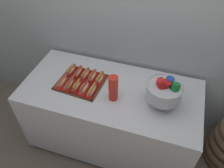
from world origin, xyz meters
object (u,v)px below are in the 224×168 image
(buffet_table, at_px, (111,115))
(hot_dog_4, at_px, (92,90))
(serving_tray, at_px, (81,82))
(hot_dog_8, at_px, (92,76))
(hot_dog_5, at_px, (71,70))
(hot_dog_7, at_px, (85,74))
(hot_dog_6, at_px, (78,72))
(hot_dog_1, at_px, (69,84))
(hot_dog_3, at_px, (84,88))
(hot_dog_9, at_px, (100,78))
(hot_dog_0, at_px, (62,81))
(punch_bowl, at_px, (164,91))
(hot_dog_2, at_px, (76,86))
(cup_stack, at_px, (113,88))

(buffet_table, distance_m, hot_dog_4, 0.43)
(serving_tray, relative_size, hot_dog_8, 2.53)
(hot_dog_5, xyz_separation_m, hot_dog_7, (0.15, -0.01, 0.00))
(hot_dog_4, distance_m, hot_dog_6, 0.28)
(hot_dog_1, xyz_separation_m, hot_dog_3, (0.15, -0.01, 0.00))
(hot_dog_1, distance_m, hot_dog_9, 0.28)
(hot_dog_0, height_order, hot_dog_5, same)
(hot_dog_3, xyz_separation_m, hot_dog_9, (0.09, 0.16, -0.00))
(buffet_table, bearing_deg, hot_dog_6, 166.14)
(hot_dog_1, relative_size, hot_dog_5, 1.10)
(hot_dog_7, distance_m, hot_dog_9, 0.15)
(hot_dog_0, bearing_deg, hot_dog_6, 61.68)
(serving_tray, xyz_separation_m, punch_bowl, (0.74, -0.03, 0.15))
(hot_dog_2, relative_size, cup_stack, 0.66)
(hot_dog_4, height_order, hot_dog_8, hot_dog_8)
(punch_bowl, distance_m, cup_stack, 0.41)
(hot_dog_1, xyz_separation_m, hot_dog_4, (0.22, -0.02, -0.00))
(hot_dog_2, height_order, hot_dog_4, hot_dog_2)
(serving_tray, distance_m, hot_dog_7, 0.09)
(hot_dog_4, relative_size, cup_stack, 0.77)
(hot_dog_4, xyz_separation_m, hot_dog_5, (-0.29, 0.18, 0.00))
(buffet_table, xyz_separation_m, hot_dog_4, (-0.14, -0.09, 0.40))
(hot_dog_6, xyz_separation_m, hot_dog_9, (0.22, -0.02, -0.00))
(hot_dog_0, bearing_deg, hot_dog_3, -3.88)
(hot_dog_7, bearing_deg, punch_bowl, -8.71)
(hot_dog_6, bearing_deg, hot_dog_2, -69.44)
(punch_bowl, bearing_deg, hot_dog_4, -174.13)
(hot_dog_1, height_order, hot_dog_8, same)
(serving_tray, distance_m, hot_dog_4, 0.17)
(hot_dog_5, height_order, hot_dog_8, same)
(hot_dog_1, bearing_deg, hot_dog_4, -3.88)
(hot_dog_5, distance_m, hot_dog_8, 0.23)
(hot_dog_0, bearing_deg, hot_dog_8, 32.37)
(buffet_table, bearing_deg, serving_tray, 179.92)
(hot_dog_3, bearing_deg, hot_dog_2, 176.12)
(serving_tray, relative_size, cup_stack, 1.78)
(hot_dog_7, relative_size, hot_dog_8, 0.97)
(hot_dog_2, bearing_deg, hot_dog_4, -3.88)
(serving_tray, distance_m, hot_dog_9, 0.17)
(hot_dog_3, distance_m, punch_bowl, 0.69)
(hot_dog_4, relative_size, hot_dog_7, 1.13)
(punch_bowl, bearing_deg, hot_dog_2, -176.07)
(buffet_table, bearing_deg, hot_dog_5, 167.83)
(buffet_table, height_order, hot_dog_9, hot_dog_9)
(hot_dog_1, bearing_deg, buffet_table, 11.83)
(hot_dog_5, distance_m, hot_dog_7, 0.15)
(hot_dog_3, bearing_deg, punch_bowl, 4.79)
(hot_dog_9, bearing_deg, hot_dog_3, -118.32)
(hot_dog_2, xyz_separation_m, hot_dog_6, (-0.06, 0.17, -0.00))
(hot_dog_5, bearing_deg, buffet_table, -12.17)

